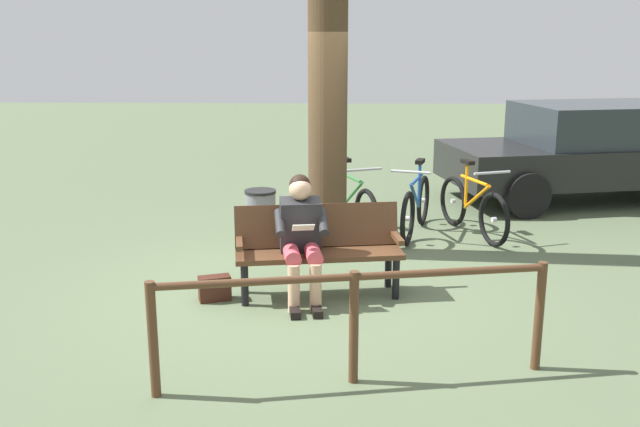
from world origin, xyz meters
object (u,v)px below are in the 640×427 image
at_px(tree_trunk, 328,71).
at_px(bicycle_blue, 473,208).
at_px(handbag, 215,288).
at_px(person_reading, 301,233).
at_px(parked_car, 589,150).
at_px(litter_bin, 261,223).
at_px(bicycle_green, 350,204).
at_px(bicycle_purple, 416,207).
at_px(bench, 318,243).

relative_size(tree_trunk, bicycle_blue, 2.59).
bearing_deg(handbag, bicycle_blue, -140.62).
relative_size(person_reading, handbag, 4.00).
xyz_separation_m(handbag, parked_car, (-5.00, -4.43, 0.65)).
bearing_deg(person_reading, litter_bin, -77.67).
bearing_deg(bicycle_blue, bicycle_green, -114.98).
distance_m(bicycle_blue, bicycle_purple, 0.71).
relative_size(bench, handbag, 5.51).
bearing_deg(litter_bin, bicycle_green, -134.68).
height_order(person_reading, bicycle_purple, person_reading).
bearing_deg(bicycle_purple, litter_bin, -46.71).
bearing_deg(bicycle_blue, tree_trunk, -86.68).
distance_m(person_reading, litter_bin, 1.54).
distance_m(litter_bin, bicycle_green, 1.48).
distance_m(bench, bicycle_blue, 2.84).
height_order(handbag, litter_bin, litter_bin).
bearing_deg(handbag, person_reading, -177.28).
distance_m(litter_bin, bicycle_purple, 2.09).
distance_m(person_reading, parked_car, 6.06).
xyz_separation_m(bicycle_blue, parked_car, (-2.13, -2.08, 0.41)).
relative_size(bench, litter_bin, 2.17).
relative_size(litter_bin, bicycle_green, 0.48).
distance_m(person_reading, bicycle_purple, 2.71).
relative_size(handbag, parked_car, 0.07).
bearing_deg(bicycle_green, person_reading, -33.65).
distance_m(bench, handbag, 1.08).
height_order(bicycle_purple, parked_car, parked_car).
relative_size(tree_trunk, bicycle_purple, 2.56).
xyz_separation_m(bench, litter_bin, (0.69, -1.23, -0.12)).
height_order(bench, bicycle_purple, bicycle_purple).
bearing_deg(tree_trunk, bicycle_green, -107.02).
bearing_deg(bicycle_purple, bicycle_blue, 104.15).
bearing_deg(bicycle_green, bicycle_blue, 61.97).
bearing_deg(person_reading, bicycle_purple, -128.00).
height_order(litter_bin, bicycle_green, bicycle_green).
height_order(handbag, bicycle_purple, bicycle_purple).
bearing_deg(handbag, tree_trunk, -123.26).
relative_size(bicycle_green, parked_car, 0.35).
relative_size(person_reading, bicycle_purple, 0.74).
distance_m(bicycle_blue, parked_car, 3.01).
distance_m(bicycle_purple, parked_car, 3.53).
distance_m(bicycle_green, parked_car, 4.17).
xyz_separation_m(bicycle_purple, parked_car, (-2.84, -2.05, 0.41)).
distance_m(handbag, litter_bin, 1.51).
bearing_deg(bicycle_blue, bicycle_purple, -111.95).
bearing_deg(bicycle_green, bicycle_purple, 59.41).
bearing_deg(parked_car, bicycle_purple, 23.92).
bearing_deg(parked_car, person_reading, 34.64).
xyz_separation_m(bench, bicycle_purple, (-1.18, -2.16, -0.15)).
height_order(bench, bicycle_blue, bicycle_blue).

